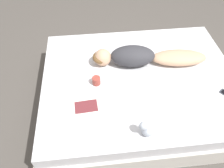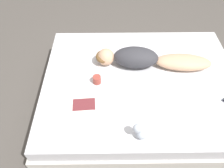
# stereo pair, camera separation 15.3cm
# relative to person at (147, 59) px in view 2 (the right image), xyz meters

# --- Properties ---
(ground_plane) EXTENTS (12.00, 12.00, 0.00)m
(ground_plane) POSITION_rel_person_xyz_m (-0.23, 0.07, -0.55)
(ground_plane) COLOR #4C4742
(bed) EXTENTS (1.86, 2.33, 0.45)m
(bed) POSITION_rel_person_xyz_m (-0.23, 0.07, -0.33)
(bed) COLOR beige
(bed) RESTS_ON ground_plane
(person) EXTENTS (0.37, 1.39, 0.23)m
(person) POSITION_rel_person_xyz_m (0.00, 0.00, 0.00)
(person) COLOR tan
(person) RESTS_ON bed
(open_magazine) EXTENTS (0.49, 0.36, 0.01)m
(open_magazine) POSITION_rel_person_xyz_m (-0.70, 0.71, -0.10)
(open_magazine) COLOR silver
(open_magazine) RESTS_ON bed
(coffee_mug) EXTENTS (0.12, 0.09, 0.09)m
(coffee_mug) POSITION_rel_person_xyz_m (-0.28, 0.59, -0.05)
(coffee_mug) COLOR #993D33
(coffee_mug) RESTS_ON bed
(plush_toy) EXTENTS (0.13, 0.14, 0.18)m
(plush_toy) POSITION_rel_person_xyz_m (-0.95, 0.17, -0.02)
(plush_toy) COLOR #B2BCCC
(plush_toy) RESTS_ON bed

